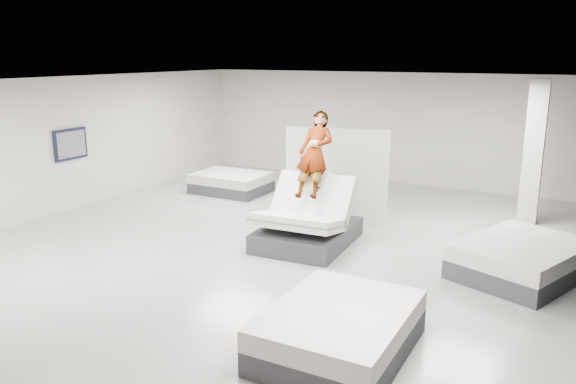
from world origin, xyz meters
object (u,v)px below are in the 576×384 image
(flat_bed_right_near, at_px, (339,331))
(column, at_px, (534,152))
(remote, at_px, (318,189))
(flat_bed_right_far, at_px, (522,259))
(divider_panel, at_px, (336,176))
(wall_poster, at_px, (71,144))
(hero_bed, at_px, (307,224))
(flat_bed_left_far, at_px, (231,183))
(person, at_px, (314,173))

(flat_bed_right_near, height_order, column, column)
(flat_bed_right_near, bearing_deg, remote, 119.24)
(flat_bed_right_near, xyz_separation_m, column, (1.50, 7.30, 1.30))
(flat_bed_right_far, bearing_deg, divider_panel, 159.93)
(divider_panel, xyz_separation_m, wall_poster, (-6.06, -2.03, 0.54))
(hero_bed, xyz_separation_m, flat_bed_right_far, (3.96, 0.27, -0.13))
(flat_bed_right_near, height_order, flat_bed_left_far, flat_bed_right_near)
(hero_bed, xyz_separation_m, flat_bed_left_far, (-3.77, 2.94, -0.16))
(divider_panel, xyz_separation_m, flat_bed_right_far, (4.12, -1.51, -0.75))
(divider_panel, relative_size, flat_bed_right_far, 0.87)
(divider_panel, bearing_deg, hero_bed, -95.04)
(flat_bed_right_far, xyz_separation_m, flat_bed_right_near, (-1.75, -3.82, -0.00))
(remote, relative_size, flat_bed_left_far, 0.07)
(column, bearing_deg, wall_poster, -158.07)
(person, height_order, divider_panel, divider_panel)
(remote, distance_m, column, 5.13)
(flat_bed_right_far, xyz_separation_m, column, (-0.25, 3.48, 1.30))
(hero_bed, relative_size, person, 1.23)
(hero_bed, xyz_separation_m, divider_panel, (-0.16, 1.78, 0.63))
(hero_bed, bearing_deg, wall_poster, -177.69)
(hero_bed, distance_m, flat_bed_right_near, 4.18)
(remote, relative_size, column, 0.04)
(remote, height_order, wall_poster, wall_poster)
(flat_bed_right_far, xyz_separation_m, flat_bed_left_far, (-7.73, 2.67, -0.04))
(flat_bed_left_far, bearing_deg, hero_bed, -37.95)
(person, height_order, remote, person)
(hero_bed, bearing_deg, column, 45.29)
(person, height_order, flat_bed_right_near, person)
(remote, distance_m, flat_bed_right_near, 4.17)
(flat_bed_right_near, bearing_deg, hero_bed, 121.93)
(remote, height_order, flat_bed_right_near, remote)
(divider_panel, height_order, flat_bed_left_far, divider_panel)
(flat_bed_right_far, bearing_deg, flat_bed_left_far, 160.95)
(person, distance_m, flat_bed_right_near, 4.62)
(flat_bed_right_far, distance_m, wall_poster, 10.28)
(flat_bed_left_far, bearing_deg, person, -34.66)
(flat_bed_left_far, bearing_deg, wall_poster, -127.57)
(hero_bed, relative_size, flat_bed_right_far, 0.84)
(column, distance_m, wall_poster, 10.71)
(divider_panel, relative_size, flat_bed_right_near, 1.06)
(flat_bed_left_far, distance_m, column, 7.64)
(remote, distance_m, wall_poster, 6.46)
(flat_bed_left_far, xyz_separation_m, column, (7.48, 0.81, 1.33))
(person, xyz_separation_m, flat_bed_right_near, (2.23, -3.89, -1.10))
(column, bearing_deg, person, -137.63)
(flat_bed_right_far, bearing_deg, hero_bed, -176.10)
(wall_poster, bearing_deg, flat_bed_right_near, -21.35)
(flat_bed_right_far, bearing_deg, column, 94.11)
(divider_panel, height_order, column, column)
(remote, relative_size, flat_bed_right_far, 0.05)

